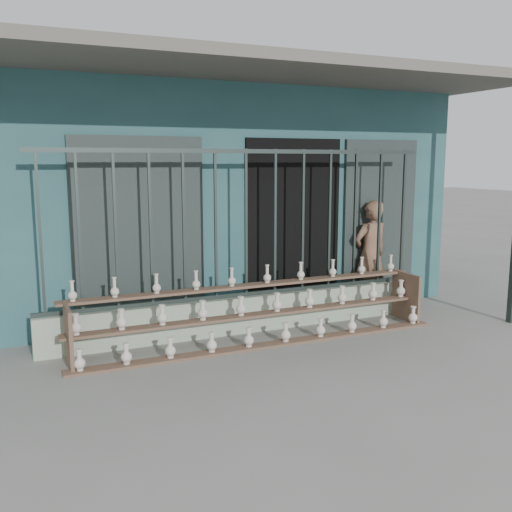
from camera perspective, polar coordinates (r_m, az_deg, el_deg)
name	(u,v)px	position (r m, az deg, el deg)	size (l,w,h in m)	color
ground	(295,364)	(6.09, 3.88, -10.76)	(60.00, 60.00, 0.00)	slate
workshop_building	(178,190)	(9.67, -7.80, 6.55)	(7.40, 6.60, 3.21)	#285154
parapet_wall	(246,314)	(7.14, -0.98, -5.77)	(5.00, 0.20, 0.45)	#9EAF96
security_fence	(246,224)	(6.93, -1.01, 3.22)	(5.00, 0.04, 1.80)	#283330
shelf_rack	(259,311)	(6.74, 0.32, -5.55)	(4.50, 0.68, 0.85)	brown
elderly_woman	(370,255)	(8.29, 11.36, 0.10)	(0.57, 0.37, 1.56)	brown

